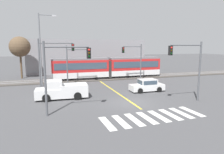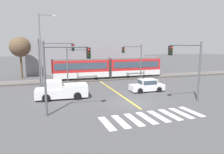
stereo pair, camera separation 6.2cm
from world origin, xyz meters
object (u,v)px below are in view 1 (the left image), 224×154
object	(u,v)px
sedan_crossing	(147,86)
traffic_light_far_left	(75,60)
traffic_light_near_left	(61,67)
light_rail_tram	(108,67)
street_lamp_west	(42,46)
pickup_truck	(61,91)
bare_tree_far_west	(20,47)
traffic_light_far_right	(135,57)
traffic_light_near_right	(190,62)
traffic_light_mid_left	(51,57)

from	to	relation	value
sedan_crossing	traffic_light_far_left	size ratio (longest dim) A/B	0.75
traffic_light_near_left	light_rail_tram	bearing A→B (deg)	61.60
light_rail_tram	street_lamp_west	bearing A→B (deg)	-162.50
pickup_truck	bare_tree_far_west	xyz separation A→B (m)	(-5.59, 15.80, 4.57)
sedan_crossing	traffic_light_far_left	xyz separation A→B (m)	(-7.90, 6.78, 2.95)
traffic_light_far_left	traffic_light_far_right	distance (m)	9.18
pickup_truck	traffic_light_near_right	size ratio (longest dim) A/B	0.91
light_rail_tram	bare_tree_far_west	distance (m)	15.33
light_rail_tram	traffic_light_far_right	size ratio (longest dim) A/B	3.16
traffic_light_mid_left	traffic_light_near_left	world-z (taller)	traffic_light_mid_left
light_rail_tram	traffic_light_near_right	xyz separation A→B (m)	(3.59, -16.05, 1.96)
sedan_crossing	pickup_truck	size ratio (longest dim) A/B	0.77
light_rail_tram	pickup_truck	xyz separation A→B (m)	(-8.55, -10.88, -1.21)
sedan_crossing	pickup_truck	world-z (taller)	pickup_truck
light_rail_tram	traffic_light_mid_left	world-z (taller)	traffic_light_mid_left
traffic_light_mid_left	bare_tree_far_west	distance (m)	13.03
traffic_light_mid_left	traffic_light_near_right	size ratio (longest dim) A/B	1.07
pickup_truck	traffic_light_near_left	size ratio (longest dim) A/B	0.92
bare_tree_far_west	street_lamp_west	bearing A→B (deg)	-65.61
pickup_truck	traffic_light_near_left	xyz separation A→B (m)	(-0.14, -5.19, 3.09)
pickup_truck	street_lamp_west	size ratio (longest dim) A/B	0.55
light_rail_tram	traffic_light_mid_left	xyz separation A→B (m)	(-9.27, -7.12, 2.18)
pickup_truck	traffic_light_mid_left	distance (m)	5.12
pickup_truck	traffic_light_far_left	xyz separation A→B (m)	(2.51, 7.09, 2.81)
traffic_light_near_left	street_lamp_west	world-z (taller)	street_lamp_west
traffic_light_near_left	bare_tree_far_west	distance (m)	21.73
traffic_light_near_left	traffic_light_far_right	world-z (taller)	traffic_light_near_left
sedan_crossing	traffic_light_near_right	size ratio (longest dim) A/B	0.71
light_rail_tram	sedan_crossing	distance (m)	10.82
light_rail_tram	street_lamp_west	xyz separation A→B (m)	(-10.42, -3.28, 3.52)
light_rail_tram	sedan_crossing	xyz separation A→B (m)	(1.86, -10.58, -1.35)
pickup_truck	traffic_light_near_left	distance (m)	6.04
street_lamp_west	traffic_light_mid_left	bearing A→B (deg)	-73.42
traffic_light_far_right	pickup_truck	bearing A→B (deg)	-149.22
traffic_light_mid_left	traffic_light_far_right	world-z (taller)	traffic_light_mid_left
pickup_truck	traffic_light_mid_left	bearing A→B (deg)	100.95
traffic_light_far_left	traffic_light_far_right	size ratio (longest dim) A/B	0.96
sedan_crossing	street_lamp_west	bearing A→B (deg)	149.29
sedan_crossing	traffic_light_near_left	world-z (taller)	traffic_light_near_left
traffic_light_near_right	sedan_crossing	bearing A→B (deg)	107.55
light_rail_tram	traffic_light_far_right	distance (m)	5.34
traffic_light_far_left	street_lamp_west	size ratio (longest dim) A/B	0.57
sedan_crossing	traffic_light_far_left	distance (m)	10.82
sedan_crossing	traffic_light_near_left	distance (m)	12.33
traffic_light_mid_left	traffic_light_far_left	size ratio (longest dim) A/B	1.14
street_lamp_west	traffic_light_far_right	bearing A→B (deg)	-2.70
street_lamp_west	bare_tree_far_west	xyz separation A→B (m)	(-3.72, 8.20, -0.16)
traffic_light_far_left	traffic_light_near_right	world-z (taller)	traffic_light_near_right
traffic_light_far_left	bare_tree_far_west	size ratio (longest dim) A/B	0.79
light_rail_tram	traffic_light_far_right	bearing A→B (deg)	-51.35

